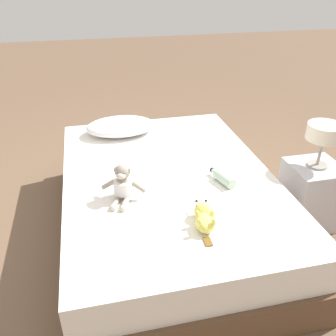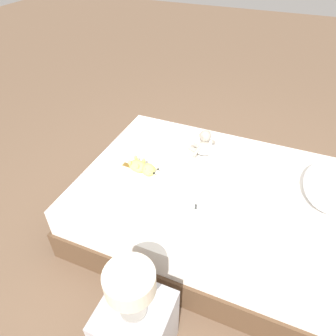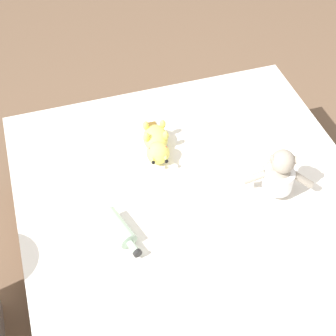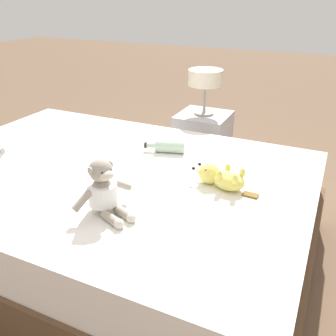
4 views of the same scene
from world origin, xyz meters
name	(u,v)px [view 4 (image 4 of 4)]	position (x,y,z in m)	size (l,w,h in m)	color
ground_plane	(113,247)	(0.00, 0.00, 0.00)	(16.00, 16.00, 0.00)	brown
bed	(110,211)	(0.00, 0.00, 0.24)	(1.47, 2.09, 0.50)	brown
plush_monkey	(104,191)	(-0.34, -0.22, 0.59)	(0.28, 0.25, 0.24)	#9E9384
plush_yellow_creature	(220,177)	(0.07, -0.58, 0.54)	(0.14, 0.33, 0.10)	#EAE066
glass_bottle	(169,146)	(0.34, -0.20, 0.53)	(0.12, 0.23, 0.07)	#B2D1B7
nightstand	(202,146)	(1.07, -0.14, 0.25)	(0.37, 0.37, 0.50)	#B2B2B7
bedside_lamp	(205,79)	(1.07, -0.14, 0.76)	(0.24, 0.24, 0.32)	gray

